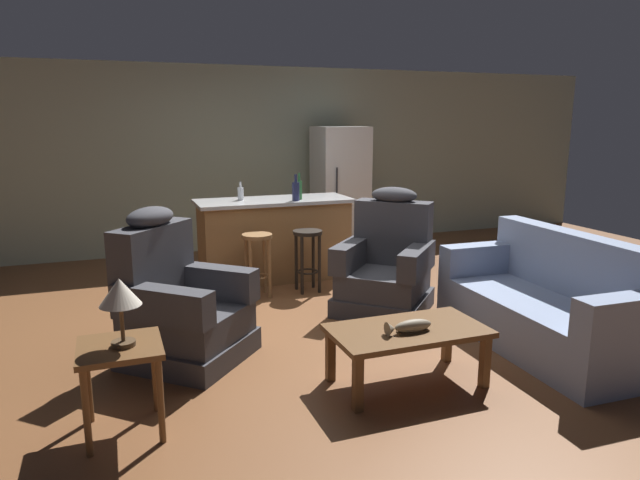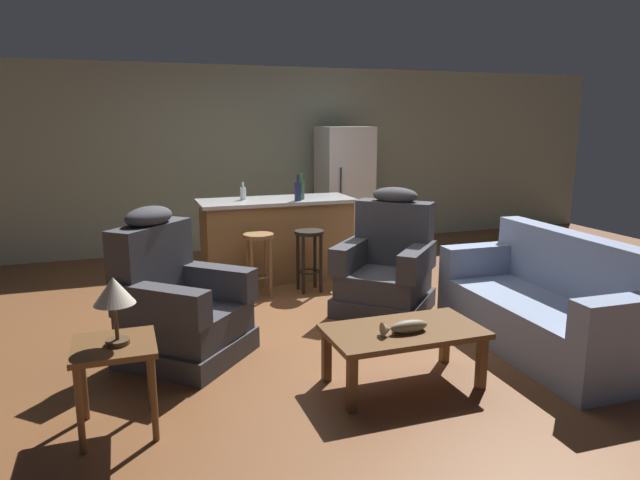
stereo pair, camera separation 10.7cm
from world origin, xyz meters
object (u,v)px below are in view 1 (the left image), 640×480
at_px(refrigerator, 340,189).
at_px(bottle_wine_dark, 241,193).
at_px(coffee_table, 407,336).
at_px(end_table, 121,361).
at_px(table_lamp, 120,295).
at_px(fish_figurine, 409,327).
at_px(recliner_near_lamp, 179,307).
at_px(couch, 548,307).
at_px(kitchen_island, 274,239).
at_px(bottle_short_amber, 296,191).
at_px(bar_stool_right, 308,249).
at_px(bar_stool_left, 257,253).
at_px(bottle_tall_green, 299,189).
at_px(recliner_near_island, 386,268).

xyz_separation_m(refrigerator, bottle_wine_dark, (-1.71, -1.13, 0.15)).
height_order(coffee_table, refrigerator, refrigerator).
bearing_deg(end_table, table_lamp, -44.53).
distance_m(fish_figurine, recliner_near_lamp, 1.81).
bearing_deg(couch, kitchen_island, -59.36).
bearing_deg(coffee_table, kitchen_island, 92.09).
relative_size(recliner_near_lamp, bottle_wine_dark, 5.81).
relative_size(couch, table_lamp, 4.69).
distance_m(fish_figurine, bottle_wine_dark, 3.24).
height_order(coffee_table, bottle_short_amber, bottle_short_amber).
bearing_deg(fish_figurine, bar_stool_right, 87.15).
bearing_deg(bar_stool_left, bottle_short_amber, 36.70).
distance_m(couch, recliner_near_lamp, 3.01).
relative_size(coffee_table, refrigerator, 0.62).
bearing_deg(refrigerator, bottle_wine_dark, -146.51).
bearing_deg(kitchen_island, bottle_tall_green, -22.96).
bearing_deg(kitchen_island, bar_stool_left, -120.24).
bearing_deg(bar_stool_right, bottle_short_amber, 88.82).
bearing_deg(end_table, refrigerator, 53.17).
xyz_separation_m(recliner_near_island, bottle_tall_green, (-0.45, 1.36, 0.64)).
height_order(bar_stool_left, bottle_wine_dark, bottle_wine_dark).
bearing_deg(coffee_table, table_lamp, 179.93).
xyz_separation_m(table_lamp, kitchen_island, (1.78, 3.01, -0.39)).
relative_size(end_table, refrigerator, 0.32).
bearing_deg(couch, bottle_tall_green, -62.91).
height_order(recliner_near_island, bar_stool_right, recliner_near_island).
bearing_deg(refrigerator, table_lamp, -126.47).
height_order(recliner_near_lamp, refrigerator, refrigerator).
distance_m(fish_figurine, bar_stool_left, 2.50).
height_order(couch, refrigerator, refrigerator).
relative_size(coffee_table, bottle_short_amber, 3.66).
bearing_deg(recliner_near_lamp, bar_stool_right, 83.54).
bearing_deg(bottle_short_amber, recliner_near_island, -67.74).
bearing_deg(coffee_table, bottle_short_amber, 88.07).
relative_size(fish_figurine, end_table, 0.61).
relative_size(table_lamp, bottle_tall_green, 1.34).
bearing_deg(end_table, couch, 3.14).
relative_size(couch, bottle_tall_green, 6.28).
bearing_deg(bottle_short_amber, bottle_tall_green, 51.24).
height_order(end_table, kitchen_island, kitchen_island).
height_order(couch, bottle_tall_green, bottle_tall_green).
xyz_separation_m(couch, bar_stool_left, (-1.92, 2.17, 0.13)).
xyz_separation_m(couch, bar_stool_right, (-1.35, 2.17, 0.13)).
height_order(table_lamp, refrigerator, refrigerator).
height_order(table_lamp, bottle_tall_green, bottle_tall_green).
distance_m(recliner_near_island, end_table, 2.94).
bearing_deg(recliner_near_lamp, fish_figurine, 4.33).
distance_m(end_table, refrigerator, 5.25).
xyz_separation_m(coffee_table, bottle_tall_green, (0.16, 2.89, 0.70)).
bearing_deg(end_table, recliner_near_island, 30.94).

